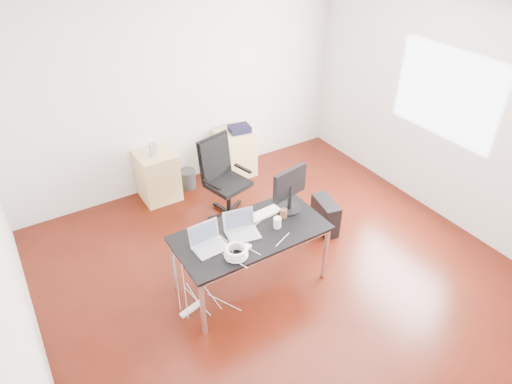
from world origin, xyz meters
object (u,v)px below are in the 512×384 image
desk (251,236)px  office_chair (223,175)px  pc_tower (325,216)px  filing_cabinet_left (158,176)px  filing_cabinet_right (235,153)px

desk → office_chair: (0.38, 1.31, -0.07)m
desk → pc_tower: (1.30, 0.32, -0.46)m
office_chair → filing_cabinet_left: office_chair is taller
filing_cabinet_right → pc_tower: bearing=-80.9°
filing_cabinet_left → filing_cabinet_right: size_ratio=1.00×
filing_cabinet_left → office_chair: bearing=-53.4°
filing_cabinet_right → office_chair: bearing=-127.7°
pc_tower → filing_cabinet_right: bearing=110.5°
filing_cabinet_left → pc_tower: (1.52, -1.81, -0.13)m
office_chair → desk: bearing=-120.1°
desk → office_chair: office_chair is taller
desk → pc_tower: size_ratio=3.56×
office_chair → filing_cabinet_right: bearing=38.1°
filing_cabinet_left → desk: bearing=-83.8°
desk → filing_cabinet_right: desk is taller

